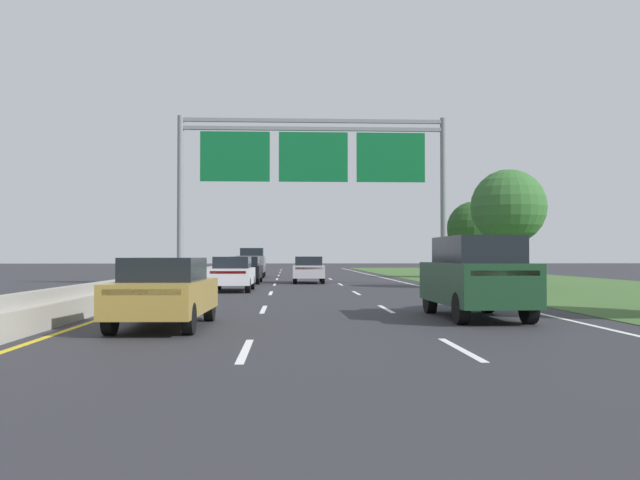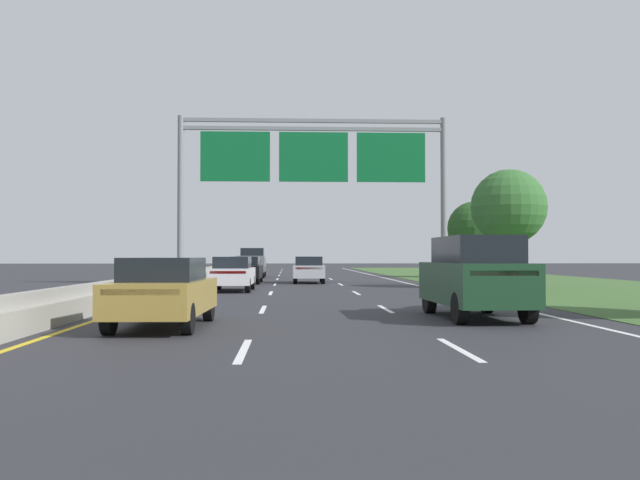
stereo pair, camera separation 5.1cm
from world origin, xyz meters
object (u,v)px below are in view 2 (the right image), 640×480
(pickup_truck_grey, at_px, (252,263))
(roadside_tree_mid, at_px, (509,207))
(car_gold_left_lane_sedan, at_px, (164,291))
(roadside_tree_far, at_px, (474,228))
(overhead_sign_gantry, at_px, (313,165))
(car_white_left_lane_sedan, at_px, (233,273))
(car_darkgreen_right_lane_suv, at_px, (475,276))
(car_black_left_lane_sedan, at_px, (246,269))
(car_silver_centre_lane_sedan, at_px, (309,269))

(pickup_truck_grey, height_order, roadside_tree_mid, roadside_tree_mid)
(car_gold_left_lane_sedan, xyz_separation_m, roadside_tree_far, (16.51, 34.48, 2.81))
(overhead_sign_gantry, height_order, car_white_left_lane_sedan, overhead_sign_gantry)
(pickup_truck_grey, xyz_separation_m, roadside_tree_far, (16.45, -1.92, 2.55))
(car_darkgreen_right_lane_suv, height_order, roadside_tree_mid, roadside_tree_mid)
(car_black_left_lane_sedan, bearing_deg, roadside_tree_far, -58.43)
(car_black_left_lane_sedan, bearing_deg, car_silver_centre_lane_sedan, -81.84)
(car_gold_left_lane_sedan, distance_m, roadside_tree_mid, 22.93)
(pickup_truck_grey, xyz_separation_m, car_white_left_lane_sedan, (0.20, -20.44, -0.26))
(pickup_truck_grey, bearing_deg, car_white_left_lane_sedan, -179.74)
(overhead_sign_gantry, distance_m, roadside_tree_far, 17.40)
(overhead_sign_gantry, xyz_separation_m, car_silver_centre_lane_sedan, (-0.18, 2.73, -5.86))
(roadside_tree_far, bearing_deg, car_white_left_lane_sedan, -131.27)
(roadside_tree_mid, bearing_deg, roadside_tree_far, 80.47)
(car_black_left_lane_sedan, height_order, roadside_tree_far, roadside_tree_far)
(roadside_tree_mid, height_order, roadside_tree_far, roadside_tree_mid)
(car_white_left_lane_sedan, bearing_deg, car_silver_centre_lane_sedan, -21.23)
(overhead_sign_gantry, xyz_separation_m, car_black_left_lane_sedan, (-3.89, 2.25, -5.86))
(car_gold_left_lane_sedan, height_order, car_black_left_lane_sedan, same)
(roadside_tree_mid, bearing_deg, car_darkgreen_right_lane_suv, -110.83)
(pickup_truck_grey, distance_m, roadside_tree_far, 16.76)
(roadside_tree_mid, bearing_deg, car_white_left_lane_sedan, -171.18)
(car_black_left_lane_sedan, xyz_separation_m, roadside_tree_far, (16.21, 9.66, 2.81))
(car_white_left_lane_sedan, bearing_deg, roadside_tree_far, -40.59)
(car_gold_left_lane_sedan, relative_size, roadside_tree_mid, 0.75)
(car_darkgreen_right_lane_suv, bearing_deg, overhead_sign_gantry, 8.27)
(car_gold_left_lane_sedan, bearing_deg, car_white_left_lane_sedan, 0.67)
(car_black_left_lane_sedan, bearing_deg, car_gold_left_lane_sedan, -179.92)
(car_white_left_lane_sedan, distance_m, roadside_tree_mid, 14.03)
(car_darkgreen_right_lane_suv, height_order, car_black_left_lane_sedan, car_darkgreen_right_lane_suv)
(car_gold_left_lane_sedan, bearing_deg, pickup_truck_grey, 1.50)
(pickup_truck_grey, relative_size, car_gold_left_lane_sedan, 1.22)
(car_silver_centre_lane_sedan, relative_size, roadside_tree_far, 0.79)
(pickup_truck_grey, bearing_deg, roadside_tree_far, -96.97)
(car_darkgreen_right_lane_suv, bearing_deg, car_gold_left_lane_sedan, 103.18)
(overhead_sign_gantry, bearing_deg, car_black_left_lane_sedan, 149.93)
(pickup_truck_grey, xyz_separation_m, car_darkgreen_right_lane_suv, (7.57, -34.46, 0.02))
(car_black_left_lane_sedan, xyz_separation_m, roadside_tree_mid, (13.45, -6.77, 3.21))
(pickup_truck_grey, height_order, car_black_left_lane_sedan, pickup_truck_grey)
(roadside_tree_mid, distance_m, roadside_tree_far, 16.66)
(car_white_left_lane_sedan, xyz_separation_m, roadside_tree_mid, (13.50, 2.09, 3.21))
(car_silver_centre_lane_sedan, height_order, roadside_tree_far, roadside_tree_far)
(car_gold_left_lane_sedan, xyz_separation_m, car_darkgreen_right_lane_suv, (7.63, 1.95, 0.28))
(car_gold_left_lane_sedan, bearing_deg, roadside_tree_mid, -35.70)
(car_darkgreen_right_lane_suv, bearing_deg, roadside_tree_far, -16.45)
(overhead_sign_gantry, relative_size, car_gold_left_lane_sedan, 3.38)
(car_silver_centre_lane_sedan, bearing_deg, roadside_tree_far, -52.58)
(overhead_sign_gantry, relative_size, car_silver_centre_lane_sedan, 3.40)
(overhead_sign_gantry, bearing_deg, car_darkgreen_right_lane_suv, -80.56)
(roadside_tree_mid, bearing_deg, car_black_left_lane_sedan, 153.28)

